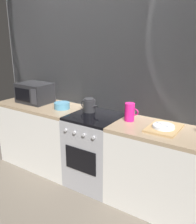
{
  "coord_description": "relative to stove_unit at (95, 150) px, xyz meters",
  "views": [
    {
      "loc": [
        1.52,
        -2.26,
        1.81
      ],
      "look_at": [
        0.04,
        0.0,
        0.95
      ],
      "focal_mm": 39.12,
      "sensor_mm": 36.0,
      "label": 1
    }
  ],
  "objects": [
    {
      "name": "ground_plane",
      "position": [
        0.0,
        0.0,
        -0.45
      ],
      "size": [
        8.0,
        8.0,
        0.0
      ],
      "primitive_type": "plane",
      "color": "#6B6054"
    },
    {
      "name": "back_wall",
      "position": [
        0.0,
        0.32,
        0.75
      ],
      "size": [
        3.6,
        0.05,
        2.4
      ],
      "color": "gray",
      "rests_on": "ground_plane"
    },
    {
      "name": "counter_left",
      "position": [
        -0.9,
        0.0,
        0.0
      ],
      "size": [
        1.2,
        0.6,
        0.9
      ],
      "color": "silver",
      "rests_on": "ground_plane"
    },
    {
      "name": "stove_unit",
      "position": [
        0.0,
        0.0,
        0.0
      ],
      "size": [
        0.6,
        0.63,
        0.9
      ],
      "color": "#9E9EA3",
      "rests_on": "ground_plane"
    },
    {
      "name": "counter_right",
      "position": [
        0.9,
        0.0,
        0.0
      ],
      "size": [
        1.2,
        0.6,
        0.9
      ],
      "color": "silver",
      "rests_on": "ground_plane"
    },
    {
      "name": "microwave",
      "position": [
        -1.04,
        0.03,
        0.59
      ],
      "size": [
        0.46,
        0.35,
        0.27
      ],
      "color": "black",
      "rests_on": "counter_left"
    },
    {
      "name": "kettle",
      "position": [
        -0.15,
        0.09,
        0.53
      ],
      "size": [
        0.28,
        0.15,
        0.17
      ],
      "color": "#262628",
      "rests_on": "stove_unit"
    },
    {
      "name": "mixing_bowl",
      "position": [
        -0.52,
        -0.0,
        0.49
      ],
      "size": [
        0.2,
        0.2,
        0.08
      ],
      "primitive_type": "cylinder",
      "color": "teal",
      "rests_on": "counter_left"
    },
    {
      "name": "pitcher",
      "position": [
        0.42,
        0.06,
        0.55
      ],
      "size": [
        0.16,
        0.11,
        0.2
      ],
      "color": "#E5197A",
      "rests_on": "counter_right"
    },
    {
      "name": "dish_pile",
      "position": [
        0.82,
        0.02,
        0.47
      ],
      "size": [
        0.3,
        0.4,
        0.06
      ],
      "color": "tan",
      "rests_on": "counter_right"
    }
  ]
}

